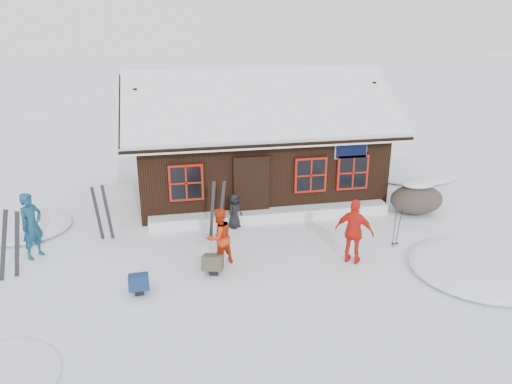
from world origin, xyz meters
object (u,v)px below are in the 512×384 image
Objects in this scene: skier_crouched at (235,211)px; ski_pair_left at (10,246)px; skier_teal at (32,226)px; backpack_olive at (213,265)px; skier_orange_left at (219,237)px; boulder at (416,198)px; backpack_blue at (139,285)px; skier_orange_right at (354,232)px; ski_poles at (396,228)px.

skier_crouched is 0.59× the size of ski_pair_left.
skier_teal is 2.77× the size of backpack_olive.
boulder is at bearing 169.62° from skier_orange_left.
ski_pair_left is (-5.04, 0.25, 0.11)m from skier_orange_left.
backpack_blue is at bearing -159.63° from boulder.
skier_orange_right reaches higher than backpack_olive.
backpack_olive is (-0.22, -0.37, -0.60)m from skier_orange_left.
skier_teal is 9.83m from ski_poles.
ski_pair_left is at bearing 155.77° from skier_crouched.
backpack_olive is (-5.17, -0.48, -0.36)m from ski_poles.
skier_orange_left is 2.37m from skier_crouched.
skier_orange_right is (8.22, -1.91, -0.03)m from skier_teal.
ski_poles is at bearing 152.25° from skier_orange_left.
skier_orange_left is 1.34× the size of ski_poles.
backpack_olive is at bearing -4.36° from ski_pair_left.
skier_teal is 3.69m from backpack_blue.
skier_orange_left is at bearing -151.51° from skier_crouched.
backpack_olive is (1.81, 0.61, 0.01)m from backpack_blue.
backpack_blue is at bearing -171.12° from ski_poles.
skier_orange_right is 0.94× the size of ski_pair_left.
ski_poles reaches higher than backpack_olive.
boulder is (5.96, 0.01, -0.03)m from skier_crouched.
skier_orange_right is at bearing 11.20° from backpack_olive.
boulder is at bearing -43.12° from skier_crouched.
skier_orange_left is at bearing 73.50° from backpack_olive.
boulder reaches higher than backpack_blue.
backpack_olive is at bearing -159.21° from boulder.
ski_pair_left reaches higher than backpack_olive.
backpack_olive is at bearing 30.36° from skier_orange_left.
skier_orange_right reaches higher than backpack_blue.
skier_teal reaches higher than skier_orange_left.
skier_crouched is 0.94× the size of ski_poles.
ski_pair_left is at bearing -31.80° from skier_orange_left.
skier_crouched is at bearing -44.33° from skier_teal.
boulder is at bearing 50.97° from ski_poles.
boulder is at bearing 34.93° from backpack_olive.
skier_orange_right is at bearing -139.24° from boulder.
skier_orange_left is 7.07m from boulder.
skier_crouched is 1.76× the size of backpack_blue.
skier_orange_right is 3.72m from backpack_olive.
backpack_blue is at bearing -3.11° from skier_orange_left.
skier_orange_left is 0.89× the size of skier_orange_right.
skier_orange_left is 2.36× the size of backpack_olive.
ski_poles is at bearing -70.10° from skier_crouched.
backpack_blue is (3.02, -1.23, -0.72)m from ski_pair_left.
skier_orange_right is at bearing -89.37° from skier_crouched.
skier_orange_left reaches higher than backpack_blue.
backpack_olive is at bearing -174.72° from ski_poles.
ski_pair_left is 1.60× the size of ski_poles.
boulder is at bearing -48.96° from skier_teal.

